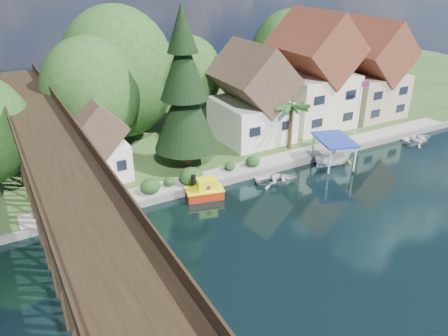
{
  "coord_description": "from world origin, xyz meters",
  "views": [
    {
      "loc": [
        -18.97,
        -24.09,
        19.68
      ],
      "look_at": [
        -2.19,
        6.0,
        2.93
      ],
      "focal_mm": 35.0,
      "sensor_mm": 36.0,
      "label": 1
    }
  ],
  "objects": [
    {
      "name": "bank",
      "position": [
        0.0,
        34.0,
        0.25
      ],
      "size": [
        140.0,
        52.0,
        0.5
      ],
      "primitive_type": "cube",
      "color": "#2B4B1E",
      "rests_on": "ground"
    },
    {
      "name": "promenade",
      "position": [
        6.0,
        9.3,
        0.53
      ],
      "size": [
        50.0,
        2.6,
        0.06
      ],
      "primitive_type": "cube",
      "color": "gray",
      "rests_on": "bank"
    },
    {
      "name": "house_left",
      "position": [
        7.0,
        16.0,
        5.14
      ],
      "size": [
        7.64,
        8.64,
        11.02
      ],
      "color": "white",
      "rests_on": "bank"
    },
    {
      "name": "boat_white_a",
      "position": [
        3.65,
        6.11,
        0.43
      ],
      "size": [
        4.87,
        4.19,
        0.85
      ],
      "primitive_type": "imported",
      "rotation": [
        0.0,
        0.0,
        1.21
      ],
      "color": "silver",
      "rests_on": "ground"
    },
    {
      "name": "ground",
      "position": [
        0.0,
        0.0,
        0.0
      ],
      "size": [
        140.0,
        140.0,
        0.0
      ],
      "primitive_type": "plane",
      "color": "black",
      "rests_on": "ground"
    },
    {
      "name": "trestle_bridge",
      "position": [
        -16.0,
        5.17,
        5.35
      ],
      "size": [
        4.12,
        44.18,
        9.3
      ],
      "color": "black",
      "rests_on": "ground"
    },
    {
      "name": "bg_trees",
      "position": [
        1.0,
        21.25,
        7.29
      ],
      "size": [
        49.9,
        13.3,
        10.57
      ],
      "color": "#382314",
      "rests_on": "bank"
    },
    {
      "name": "flagpole",
      "position": [
        17.28,
        9.65,
        4.74
      ],
      "size": [
        1.08,
        0.23,
        6.91
      ],
      "color": "white",
      "rests_on": "bank"
    },
    {
      "name": "boat_yellow",
      "position": [
        12.62,
        6.53,
        0.61
      ],
      "size": [
        2.77,
        2.54,
        1.23
      ],
      "primitive_type": "imported",
      "rotation": [
        0.0,
        0.0,
        1.83
      ],
      "color": "gold",
      "rests_on": "ground"
    },
    {
      "name": "conifer",
      "position": [
        -2.6,
        12.98,
        8.03
      ],
      "size": [
        6.35,
        6.35,
        15.63
      ],
      "color": "#382314",
      "rests_on": "bank"
    },
    {
      "name": "boat_white_b",
      "position": [
        24.15,
        6.36,
        0.42
      ],
      "size": [
        4.17,
        3.08,
        0.84
      ],
      "primitive_type": "imported",
      "rotation": [
        0.0,
        0.0,
        1.52
      ],
      "color": "silver",
      "rests_on": "ground"
    },
    {
      "name": "palm_tree",
      "position": [
        9.04,
        11.31,
        5.16
      ],
      "size": [
        4.43,
        4.43,
        5.34
      ],
      "color": "#382314",
      "rests_on": "bank"
    },
    {
      "name": "shed",
      "position": [
        -11.0,
        14.5,
        3.83
      ],
      "size": [
        5.09,
        5.4,
        7.85
      ],
      "color": "white",
      "rests_on": "bank"
    },
    {
      "name": "shrubs",
      "position": [
        -4.6,
        9.26,
        1.23
      ],
      "size": [
        15.76,
        2.47,
        1.7
      ],
      "color": "#153914",
      "rests_on": "bank"
    },
    {
      "name": "tugboat",
      "position": [
        -3.72,
        6.77,
        0.73
      ],
      "size": [
        3.69,
        2.57,
        2.44
      ],
      "color": "#B7230C",
      "rests_on": "ground"
    },
    {
      "name": "house_right",
      "position": [
        25.0,
        16.0,
        5.78
      ],
      "size": [
        8.15,
        8.64,
        12.45
      ],
      "color": "tan",
      "rests_on": "bank"
    },
    {
      "name": "boat_canopy",
      "position": [
        10.79,
        6.23,
        1.32
      ],
      "size": [
        4.54,
        5.52,
        3.07
      ],
      "color": "white",
      "rests_on": "ground"
    },
    {
      "name": "house_center",
      "position": [
        16.0,
        16.5,
        6.42
      ],
      "size": [
        8.65,
        9.18,
        13.89
      ],
      "color": "beige",
      "rests_on": "bank"
    },
    {
      "name": "seawall",
      "position": [
        4.0,
        8.0,
        0.31
      ],
      "size": [
        60.0,
        0.4,
        0.62
      ],
      "primitive_type": "cube",
      "color": "slate",
      "rests_on": "ground"
    }
  ]
}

